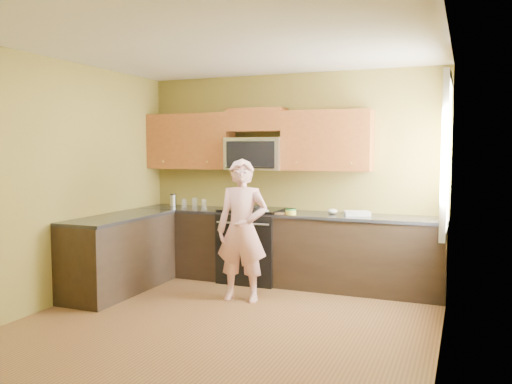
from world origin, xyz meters
The scene contains 27 objects.
floor centered at (0.00, 0.00, 0.00)m, with size 4.00×4.00×0.00m, color brown.
ceiling centered at (0.00, 0.00, 2.70)m, with size 4.00×4.00×0.00m, color white.
wall_back centered at (0.00, 2.00, 1.35)m, with size 4.00×4.00×0.00m, color olive.
wall_front centered at (0.00, -2.00, 1.35)m, with size 4.00×4.00×0.00m, color olive.
wall_left centered at (-2.00, 0.00, 1.35)m, with size 4.00×4.00×0.00m, color olive.
wall_right centered at (2.00, 0.00, 1.35)m, with size 4.00×4.00×0.00m, color olive.
cabinet_back_run centered at (0.00, 1.70, 0.44)m, with size 4.00×0.60×0.88m, color black.
cabinet_left_run centered at (-1.70, 0.60, 0.44)m, with size 0.60×1.60×0.88m, color black.
countertop_back centered at (0.00, 1.69, 0.90)m, with size 4.00×0.62×0.04m, color black.
countertop_left centered at (-1.69, 0.60, 0.90)m, with size 0.62×1.60×0.04m, color black.
stove centered at (-0.40, 1.68, 0.47)m, with size 0.76×0.65×0.95m, color black, non-canonical shape.
microwave centered at (-0.40, 1.80, 1.45)m, with size 0.76×0.40×0.42m, color silver, non-canonical shape.
upper_cab_left centered at (-1.39, 1.83, 1.45)m, with size 1.22×0.33×0.75m, color brown, non-canonical shape.
upper_cab_right centered at (0.54, 1.83, 1.45)m, with size 1.12×0.33×0.75m, color brown, non-canonical shape.
upper_cab_over_mw centered at (-0.40, 1.83, 2.10)m, with size 0.76×0.33×0.30m, color brown.
window centered at (1.98, 1.20, 1.65)m, with size 0.06×1.06×1.66m, color white, non-canonical shape.
woman centered at (-0.17, 0.80, 0.80)m, with size 0.59×0.39×1.61m, color pink.
frying_pan centered at (-0.29, 1.45, 0.95)m, with size 0.26×0.46×0.06m, color black, non-canonical shape.
butter_tub centered at (0.18, 1.49, 0.92)m, with size 0.13×0.13×0.10m, color #FFEE43, non-canonical shape.
toast_slice centered at (0.06, 1.48, 0.93)m, with size 0.11×0.11×0.01m, color #B27F47.
napkin_a centered at (-0.15, 1.45, 0.95)m, with size 0.11×0.12×0.06m, color silver.
napkin_b centered at (0.64, 1.73, 0.95)m, with size 0.12×0.13×0.07m, color silver.
dish_towel centered at (0.95, 1.73, 0.95)m, with size 0.30×0.24×0.05m, color white.
travel_mug centered at (-1.69, 1.85, 0.92)m, with size 0.08×0.08×0.17m, color silver, non-canonical shape.
glass_a centered at (-1.13, 1.72, 0.98)m, with size 0.07×0.07×0.12m, color silver.
glass_b centered at (-1.42, 1.69, 0.98)m, with size 0.07×0.07×0.12m, color silver.
glass_c centered at (-1.35, 1.87, 0.98)m, with size 0.07×0.07×0.12m, color silver.
Camera 1 is at (2.18, -4.63, 1.72)m, focal length 37.10 mm.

